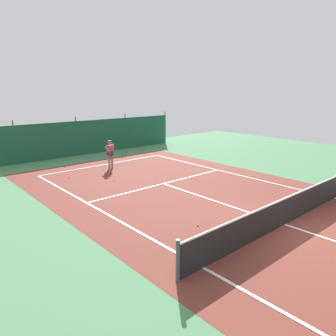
{
  "coord_description": "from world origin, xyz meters",
  "views": [
    {
      "loc": [
        -9.62,
        -4.9,
        4.5
      ],
      "look_at": [
        -0.08,
        5.96,
        0.9
      ],
      "focal_mm": 33.73,
      "sensor_mm": 36.0,
      "label": 1
    }
  ],
  "objects_px": {
    "tennis_player": "(110,152)",
    "tennis_net": "(286,211)",
    "tennis_ball_by_sideline": "(114,181)",
    "tennis_ball_midcourt": "(198,225)",
    "parked_car": "(23,143)",
    "tennis_ball_near_player": "(69,177)"
  },
  "relations": [
    {
      "from": "tennis_ball_by_sideline",
      "to": "parked_car",
      "type": "distance_m",
      "value": 10.15
    },
    {
      "from": "tennis_ball_near_player",
      "to": "parked_car",
      "type": "bearing_deg",
      "value": 88.12
    },
    {
      "from": "tennis_player",
      "to": "tennis_net",
      "type": "bearing_deg",
      "value": 87.77
    },
    {
      "from": "tennis_ball_by_sideline",
      "to": "tennis_net",
      "type": "bearing_deg",
      "value": -79.35
    },
    {
      "from": "tennis_ball_near_player",
      "to": "tennis_ball_by_sideline",
      "type": "bearing_deg",
      "value": -55.28
    },
    {
      "from": "parked_car",
      "to": "tennis_ball_near_player",
      "type": "bearing_deg",
      "value": 87.03
    },
    {
      "from": "tennis_ball_midcourt",
      "to": "parked_car",
      "type": "bearing_deg",
      "value": 91.5
    },
    {
      "from": "tennis_net",
      "to": "tennis_player",
      "type": "relative_size",
      "value": 6.17
    },
    {
      "from": "tennis_ball_midcourt",
      "to": "tennis_ball_by_sideline",
      "type": "height_order",
      "value": "same"
    },
    {
      "from": "tennis_ball_near_player",
      "to": "tennis_ball_by_sideline",
      "type": "distance_m",
      "value": 2.51
    },
    {
      "from": "tennis_ball_midcourt",
      "to": "tennis_ball_by_sideline",
      "type": "bearing_deg",
      "value": 83.58
    },
    {
      "from": "tennis_player",
      "to": "tennis_ball_midcourt",
      "type": "xyz_separation_m",
      "value": [
        -2.03,
        -8.94,
        -0.93
      ]
    },
    {
      "from": "tennis_ball_midcourt",
      "to": "tennis_ball_by_sideline",
      "type": "relative_size",
      "value": 1.0
    },
    {
      "from": "tennis_player",
      "to": "tennis_ball_near_player",
      "type": "relative_size",
      "value": 24.85
    },
    {
      "from": "tennis_player",
      "to": "parked_car",
      "type": "bearing_deg",
      "value": -75.78
    },
    {
      "from": "tennis_net",
      "to": "tennis_ball_near_player",
      "type": "bearing_deg",
      "value": 106.04
    },
    {
      "from": "tennis_player",
      "to": "tennis_ball_near_player",
      "type": "distance_m",
      "value": 2.91
    },
    {
      "from": "tennis_ball_midcourt",
      "to": "tennis_ball_by_sideline",
      "type": "distance_m",
      "value": 6.57
    },
    {
      "from": "tennis_net",
      "to": "parked_car",
      "type": "bearing_deg",
      "value": 98.47
    },
    {
      "from": "tennis_ball_by_sideline",
      "to": "parked_car",
      "type": "relative_size",
      "value": 0.02
    },
    {
      "from": "tennis_ball_near_player",
      "to": "tennis_ball_midcourt",
      "type": "xyz_separation_m",
      "value": [
        0.7,
        -8.59,
        0.0
      ]
    },
    {
      "from": "tennis_net",
      "to": "tennis_ball_by_sideline",
      "type": "height_order",
      "value": "tennis_net"
    }
  ]
}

